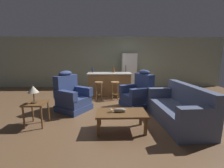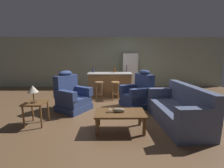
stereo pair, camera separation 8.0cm
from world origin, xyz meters
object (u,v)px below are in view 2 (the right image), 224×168
Objects in this scene: bottle_tall_green at (114,70)px; recliner_near_lamp at (72,96)px; bar_stool_left at (99,87)px; bottle_short_amber at (93,70)px; recliner_near_island at (138,94)px; end_table at (36,106)px; table_lamp at (33,90)px; couch at (178,110)px; fish_figurine at (117,110)px; coffee_table at (120,115)px; kitchen_island at (110,84)px; bar_stool_right at (115,87)px; refrigerator at (130,72)px.

recliner_near_lamp is at bearing -126.15° from bottle_tall_green.
bar_stool_left is 1.06m from bottle_short_amber.
end_table is (-2.69, -1.32, 0.04)m from recliner_near_island.
bar_stool_left is at bearing 57.77° from table_lamp.
couch is 3.49m from table_lamp.
end_table reaches higher than fish_figurine.
couch is at bearing 13.83° from recliner_near_lamp.
recliner_near_island is (2.10, 0.30, 0.00)m from recliner_near_lamp.
coffee_table is 3.26m from bottle_tall_green.
bar_stool_left is (-0.41, -0.63, -0.01)m from kitchen_island.
kitchen_island is 0.61m from bottle_tall_green.
recliner_near_island is at bearing 26.76° from table_lamp.
kitchen_island is 0.66m from bar_stool_right.
refrigerator is at bearing 55.38° from end_table.
refrigerator reaches higher than bar_stool_left.
kitchen_island is at bearing -128.90° from refrigerator.
refrigerator is at bearing 67.32° from bar_stool_right.
recliner_near_lamp reaches higher than table_lamp.
bottle_tall_green is at bearing 55.92° from end_table.
refrigerator is at bearing 30.40° from bottle_short_amber.
table_lamp is at bearing -122.39° from kitchen_island.
refrigerator reaches higher than fish_figurine.
bottle_short_amber is (1.05, 3.00, 0.17)m from table_lamp.
table_lamp is at bearing 172.47° from coffee_table.
bar_stool_left is (1.36, 2.16, -0.40)m from table_lamp.
coffee_table is 1.93m from recliner_near_lamp.
bottle_short_amber is at bearing 163.81° from kitchen_island.
bar_stool_left is 0.39× the size of refrigerator.
couch is at bearing 13.30° from coffee_table.
bar_stool_right is at bearing -71.67° from recliner_near_island.
refrigerator is at bearing 79.35° from fish_figurine.
coffee_table is 4.35m from refrigerator.
coffee_table is at bearing -73.72° from bottle_short_amber.
bar_stool_right is at bearing 71.56° from recliner_near_lamp.
bar_stool_left is at bearing 88.15° from recliner_near_lamp.
recliner_near_island is at bearing -57.02° from kitchen_island.
bottle_short_amber reaches higher than bar_stool_left.
bar_stool_right is at bearing 0.00° from bar_stool_left.
kitchen_island reaches higher than bar_stool_left.
table_lamp is at bearing -123.87° from bottle_tall_green.
fish_figurine is 1.95m from end_table.
bar_stool_right is at bearing -88.84° from bottle_tall_green.
bar_stool_right is at bearing -42.24° from bottle_short_amber.
couch reaches higher than end_table.
coffee_table is 1.49m from couch.
couch is 7.78× the size of bottle_tall_green.
couch is at bearing -58.22° from kitchen_island.
couch is at bearing -54.66° from bar_stool_right.
bottle_tall_green is (-0.05, 3.19, 0.68)m from coffee_table.
kitchen_island is (1.77, 2.79, -0.39)m from table_lamp.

